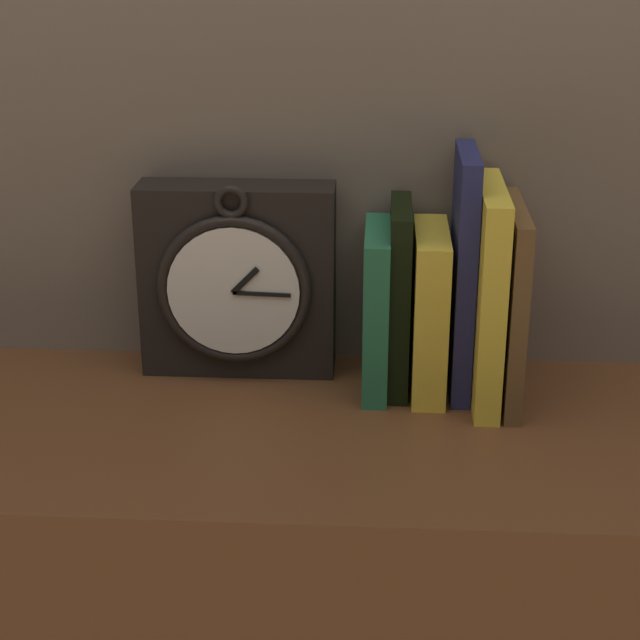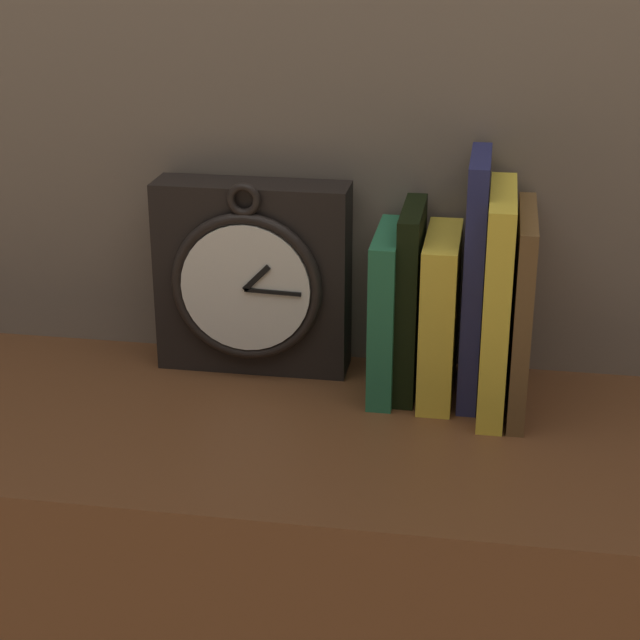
# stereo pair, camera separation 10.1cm
# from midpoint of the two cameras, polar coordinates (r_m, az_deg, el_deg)

# --- Properties ---
(clock) EXTENTS (0.21, 0.07, 0.22)m
(clock) POSITION_cam_midpoint_polar(r_m,az_deg,el_deg) (1.15, -1.14, 2.21)
(clock) COLOR black
(clock) RESTS_ON bookshelf
(book_slot0_green) EXTENTS (0.03, 0.13, 0.17)m
(book_slot0_green) POSITION_cam_midpoint_polar(r_m,az_deg,el_deg) (1.11, 6.17, 0.40)
(book_slot0_green) COLOR #246944
(book_slot0_green) RESTS_ON bookshelf
(book_slot1_black) EXTENTS (0.02, 0.11, 0.20)m
(book_slot1_black) POSITION_cam_midpoint_polar(r_m,az_deg,el_deg) (1.11, 7.43, 1.01)
(book_slot1_black) COLOR black
(book_slot1_black) RESTS_ON bookshelf
(book_slot2_yellow) EXTENTS (0.03, 0.13, 0.17)m
(book_slot2_yellow) POSITION_cam_midpoint_polar(r_m,az_deg,el_deg) (1.11, 9.01, 0.19)
(book_slot2_yellow) COLOR gold
(book_slot2_yellow) RESTS_ON bookshelf
(book_slot3_navy) EXTENTS (0.02, 0.12, 0.25)m
(book_slot3_navy) POSITION_cam_midpoint_polar(r_m,az_deg,el_deg) (1.10, 10.85, 2.14)
(book_slot3_navy) COLOR navy
(book_slot3_navy) RESTS_ON bookshelf
(book_slot4_yellow) EXTENTS (0.03, 0.16, 0.22)m
(book_slot4_yellow) POSITION_cam_midpoint_polar(r_m,az_deg,el_deg) (1.09, 12.05, 0.98)
(book_slot4_yellow) COLOR yellow
(book_slot4_yellow) RESTS_ON bookshelf
(book_slot5_brown) EXTENTS (0.02, 0.15, 0.20)m
(book_slot5_brown) POSITION_cam_midpoint_polar(r_m,az_deg,el_deg) (1.10, 13.32, 0.43)
(book_slot5_brown) COLOR brown
(book_slot5_brown) RESTS_ON bookshelf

